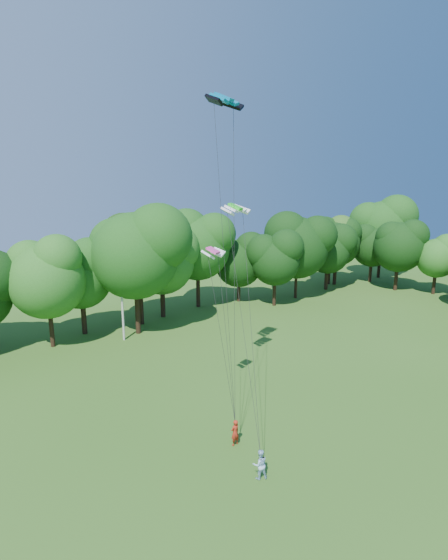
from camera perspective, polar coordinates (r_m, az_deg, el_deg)
utility_pole at (r=44.66m, az=-13.20°, el=-2.11°), size 1.75×0.56×8.95m
kite_flyer_left at (r=28.41m, az=1.44°, el=-19.29°), size 0.67×0.50×1.69m
kite_flyer_right at (r=25.93m, az=4.71°, el=-22.86°), size 1.00×0.88×1.72m
kite_teal at (r=29.71m, az=0.00°, el=22.80°), size 3.08×2.30×0.65m
kite_green at (r=31.46m, az=1.50°, el=9.56°), size 2.58×1.84×0.49m
kite_pink at (r=28.15m, az=-1.44°, el=3.90°), size 1.90×1.46×0.42m
tree_back_center at (r=48.35m, az=-11.08°, el=4.29°), size 9.71×9.71×14.13m
tree_back_east at (r=68.71m, az=13.80°, el=4.92°), size 7.34×7.34×10.68m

